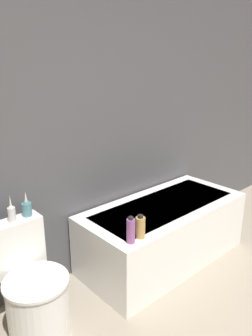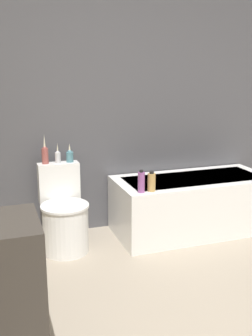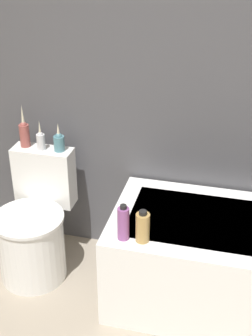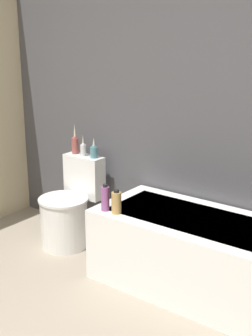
% 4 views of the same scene
% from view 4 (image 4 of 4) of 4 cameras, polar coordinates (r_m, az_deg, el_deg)
% --- Properties ---
extents(wall_back_tiled, '(6.40, 0.06, 2.60)m').
position_cam_4_polar(wall_back_tiled, '(3.82, 2.82, 8.74)').
color(wall_back_tiled, '#4C4C51').
rests_on(wall_back_tiled, ground_plane).
extents(bathtub, '(1.56, 0.72, 0.55)m').
position_cam_4_polar(bathtub, '(3.42, 9.18, -10.47)').
color(bathtub, white).
rests_on(bathtub, ground).
extents(toilet, '(0.43, 0.56, 0.75)m').
position_cam_4_polar(toilet, '(4.11, -7.02, -5.32)').
color(toilet, white).
rests_on(toilet, ground).
extents(vase_gold, '(0.06, 0.06, 0.27)m').
position_cam_4_polar(vase_gold, '(4.17, -6.23, 2.97)').
color(vase_gold, '#994C47').
rests_on(vase_gold, toilet).
extents(vase_silver, '(0.05, 0.05, 0.19)m').
position_cam_4_polar(vase_silver, '(4.09, -5.24, 2.34)').
color(vase_silver, silver).
rests_on(vase_silver, toilet).
extents(vase_bronze, '(0.07, 0.07, 0.18)m').
position_cam_4_polar(vase_bronze, '(4.02, -3.94, 2.11)').
color(vase_bronze, teal).
rests_on(vase_bronze, toilet).
extents(shampoo_bottle_tall, '(0.06, 0.06, 0.20)m').
position_cam_4_polar(shampoo_bottle_tall, '(3.40, -2.55, -3.71)').
color(shampoo_bottle_tall, '#8C4C8C').
rests_on(shampoo_bottle_tall, bathtub).
extents(shampoo_bottle_short, '(0.07, 0.07, 0.18)m').
position_cam_4_polar(shampoo_bottle_short, '(3.35, -1.18, -4.22)').
color(shampoo_bottle_short, tan).
rests_on(shampoo_bottle_short, bathtub).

